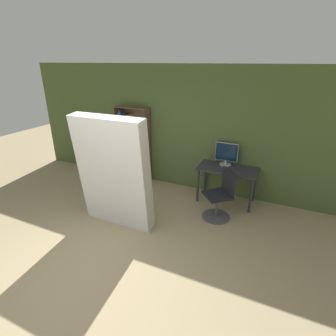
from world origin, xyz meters
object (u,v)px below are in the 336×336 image
Objects in this scene: office_chair at (220,199)px; mattress_near at (114,174)px; bookshelf at (130,145)px; monitor at (226,154)px.

office_chair is 1.98m from mattress_near.
mattress_near is at bearing -65.25° from bookshelf.
office_chair is 2.64m from bookshelf.
monitor is 1.04m from office_chair.
bookshelf is (-2.33, 0.02, -0.12)m from monitor.
monitor is 0.26× the size of bookshelf.
monitor is 0.50× the size of office_chair.
mattress_near reaches higher than monitor.
monitor is at bearing 98.58° from office_chair.
bookshelf is (-2.45, 0.86, 0.47)m from office_chair.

